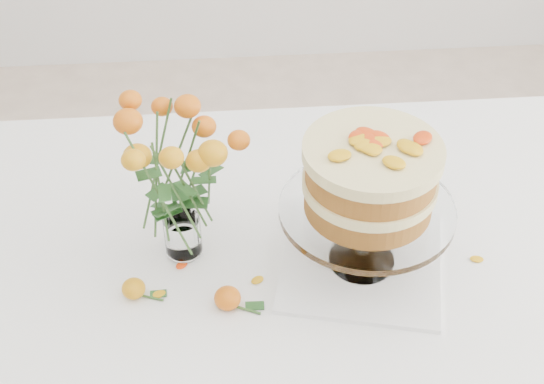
# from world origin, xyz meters

# --- Properties ---
(table) EXTENTS (1.43, 0.93, 0.76)m
(table) POSITION_xyz_m (0.00, 0.00, 0.67)
(table) COLOR tan
(table) RESTS_ON ground
(napkin) EXTENTS (0.35, 0.35, 0.01)m
(napkin) POSITION_xyz_m (0.08, -0.07, 0.76)
(napkin) COLOR white
(napkin) RESTS_ON table
(cake_stand) EXTENTS (0.31, 0.31, 0.28)m
(cake_stand) POSITION_xyz_m (0.08, -0.07, 0.95)
(cake_stand) COLOR white
(cake_stand) RESTS_ON napkin
(rose_vase) EXTENTS (0.25, 0.25, 0.35)m
(rose_vase) POSITION_xyz_m (-0.25, -0.01, 0.96)
(rose_vase) COLOR white
(rose_vase) RESTS_ON table
(loose_rose_near) EXTENTS (0.07, 0.04, 0.04)m
(loose_rose_near) POSITION_xyz_m (-0.34, -0.12, 0.77)
(loose_rose_near) COLOR orange
(loose_rose_near) RESTS_ON table
(loose_rose_far) EXTENTS (0.08, 0.05, 0.04)m
(loose_rose_far) POSITION_xyz_m (-0.18, -0.16, 0.78)
(loose_rose_far) COLOR orange
(loose_rose_far) RESTS_ON table
(stray_petal_a) EXTENTS (0.03, 0.02, 0.00)m
(stray_petal_a) POSITION_xyz_m (-0.12, -0.10, 0.76)
(stray_petal_a) COLOR #DE9D0E
(stray_petal_a) RESTS_ON table
(stray_petal_b) EXTENTS (0.03, 0.02, 0.00)m
(stray_petal_b) POSITION_xyz_m (-0.02, -0.14, 0.76)
(stray_petal_b) COLOR #DE9D0E
(stray_petal_b) RESTS_ON table
(stray_petal_c) EXTENTS (0.03, 0.02, 0.00)m
(stray_petal_c) POSITION_xyz_m (0.02, -0.18, 0.76)
(stray_petal_c) COLOR #DE9D0E
(stray_petal_c) RESTS_ON table
(stray_petal_d) EXTENTS (0.03, 0.02, 0.00)m
(stray_petal_d) POSITION_xyz_m (-0.26, -0.05, 0.76)
(stray_petal_d) COLOR #DE9D0E
(stray_petal_d) RESTS_ON table
(stray_petal_e) EXTENTS (0.03, 0.02, 0.00)m
(stray_petal_e) POSITION_xyz_m (-0.30, -0.12, 0.76)
(stray_petal_e) COLOR #DE9D0E
(stray_petal_e) RESTS_ON table
(stray_petal_f) EXTENTS (0.03, 0.02, 0.00)m
(stray_petal_f) POSITION_xyz_m (0.30, -0.08, 0.76)
(stray_petal_f) COLOR #DE9D0E
(stray_petal_f) RESTS_ON table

